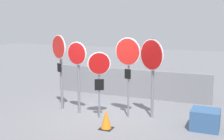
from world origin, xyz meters
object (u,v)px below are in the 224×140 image
stop_sign_1 (78,64)px  stop_sign_3 (128,58)px  stop_sign_0 (60,58)px  stop_sign_4 (152,62)px  storage_crate (205,120)px  stop_sign_2 (99,70)px  traffic_cone_0 (106,119)px

stop_sign_1 → stop_sign_3: stop_sign_3 is taller
stop_sign_3 → stop_sign_0: bearing=-169.6°
stop_sign_0 → stop_sign_4: size_ratio=1.01×
storage_crate → stop_sign_2: bearing=-175.5°
stop_sign_1 → storage_crate: 4.14m
stop_sign_1 → stop_sign_4: (2.27, 0.47, 0.12)m
stop_sign_0 → storage_crate: stop_sign_0 is taller
stop_sign_1 → stop_sign_3: size_ratio=0.94×
stop_sign_4 → stop_sign_2: bearing=-125.5°
stop_sign_0 → traffic_cone_0: bearing=-0.6°
stop_sign_4 → storage_crate: stop_sign_4 is taller
stop_sign_1 → traffic_cone_0: size_ratio=4.10×
stop_sign_0 → stop_sign_2: size_ratio=1.22×
stop_sign_1 → traffic_cone_0: bearing=-24.5°
traffic_cone_0 → stop_sign_4: bearing=58.2°
stop_sign_0 → stop_sign_3: bearing=27.9°
stop_sign_2 → storage_crate: stop_sign_2 is taller
stop_sign_4 → stop_sign_3: bearing=-129.4°
stop_sign_0 → traffic_cone_0: (2.15, -1.14, -1.47)m
stop_sign_1 → stop_sign_4: bearing=21.6°
stop_sign_0 → traffic_cone_0: size_ratio=4.43×
stop_sign_4 → storage_crate: 2.24m
stop_sign_2 → stop_sign_3: stop_sign_3 is taller
traffic_cone_0 → storage_crate: 2.73m
stop_sign_4 → traffic_cone_0: 2.21m
stop_sign_4 → traffic_cone_0: size_ratio=4.37×
stop_sign_2 → stop_sign_0: bearing=139.2°
stop_sign_0 → stop_sign_1: stop_sign_0 is taller
traffic_cone_0 → storage_crate: (2.54, 1.01, 0.00)m
stop_sign_0 → stop_sign_2: bearing=14.0°
stop_sign_0 → stop_sign_4: 3.05m
traffic_cone_0 → stop_sign_2: bearing=126.1°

